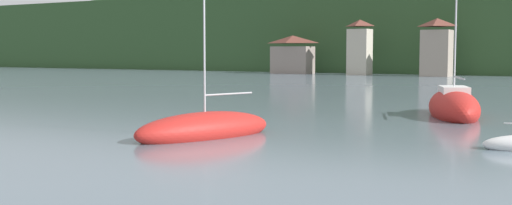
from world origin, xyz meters
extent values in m
ellipsoid|color=#264223|center=(-48.14, 162.34, 5.17)|extent=(246.40, 33.03, 33.38)
cube|color=gray|center=(-36.24, 120.80, 2.29)|extent=(6.70, 3.71, 4.59)
pyramid|color=brown|center=(-36.24, 120.80, 5.79)|extent=(7.03, 3.90, 1.30)
cube|color=#BCB29E|center=(-24.16, 120.45, 3.64)|extent=(3.32, 3.01, 7.28)
pyramid|color=brown|center=(-24.16, 120.45, 8.26)|extent=(3.49, 3.16, 1.05)
cube|color=gray|center=(-12.08, 120.70, 3.48)|extent=(4.17, 3.51, 6.95)
pyramid|color=brown|center=(-12.08, 120.70, 8.09)|extent=(4.38, 3.68, 1.23)
ellipsoid|color=red|center=(-4.15, 47.54, 0.35)|extent=(4.18, 7.20, 1.53)
cylinder|color=#B7B7BC|center=(-4.15, 47.54, 5.21)|extent=(0.08, 0.08, 8.88)
cylinder|color=#ADADB2|center=(-3.71, 48.80, 1.83)|extent=(0.95, 2.54, 0.07)
ellipsoid|color=red|center=(3.26, 61.90, 0.49)|extent=(5.30, 8.66, 2.17)
cylinder|color=#B7B7BC|center=(3.26, 61.90, 6.10)|extent=(0.10, 0.10, 10.03)
cylinder|color=#ADADB2|center=(3.88, 60.19, 2.29)|extent=(1.33, 3.45, 0.09)
cube|color=silver|center=(3.26, 61.90, 1.41)|extent=(2.26, 2.94, 0.64)
camera|label=1|loc=(11.16, 25.16, 3.71)|focal=44.08mm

